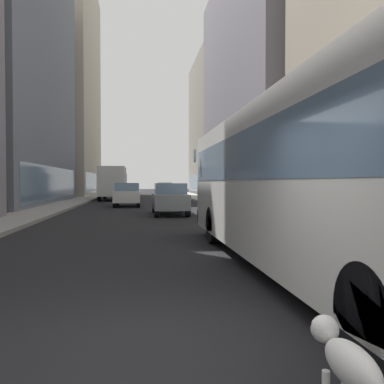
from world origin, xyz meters
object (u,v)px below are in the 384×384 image
Objects in this scene: pedestrian_in_coat at (354,205)px; transit_bus at (306,177)px; car_yellow_taxi at (165,189)px; dalmatian_dog at (347,363)px; car_white_van at (127,194)px; box_truck at (113,182)px; car_grey_wagon at (170,199)px.

transit_bus is at bearing -128.95° from pedestrian_in_coat.
dalmatian_dog is at bearing -92.14° from car_yellow_taxi.
car_white_van is (-4.00, -22.66, -0.00)m from car_yellow_taxi.
car_yellow_taxi is 1.04× the size of car_white_van.
car_white_van is 0.55× the size of box_truck.
dalmatian_dog is 0.57× the size of pedestrian_in_coat.
dalmatian_dog is (2.18, -26.06, -0.31)m from car_white_van.
car_white_van is (-2.40, 7.58, 0.00)m from car_grey_wagon.
car_white_van is 10.22m from box_truck.
car_white_van is at bearing 100.72° from transit_bus.
car_grey_wagon is at bearing 116.14° from pedestrian_in_coat.
transit_bus is at bearing -90.00° from car_yellow_taxi.
car_grey_wagon is 1.01× the size of car_white_van.
box_truck is at bearing 99.04° from car_white_van.
car_grey_wagon and car_white_van have the same top height.
transit_bus is at bearing -79.82° from box_truck.
car_grey_wagon is at bearing -93.03° from car_yellow_taxi.
car_yellow_taxi is at bearing 87.86° from dalmatian_dog.
car_grey_wagon is at bearing -72.44° from car_white_van.
pedestrian_in_coat is (3.14, 3.88, -0.77)m from transit_bus.
dalmatian_dog is at bearing -84.03° from box_truck.
car_white_van is (-4.00, 21.12, -0.96)m from transit_bus.
box_truck is at bearing 95.97° from dalmatian_dog.
pedestrian_in_coat is at bearing 60.66° from dalmatian_dog.
dalmatian_dog is at bearing -110.24° from transit_bus.
box_truck is (-5.60, 31.18, -0.11)m from transit_bus.
transit_bus reaches higher than car_white_van.
car_grey_wagon and car_yellow_taxi have the same top height.
pedestrian_in_coat is at bearing -72.25° from box_truck.
dalmatian_dog is (3.78, -36.12, -1.15)m from box_truck.
pedestrian_in_coat is at bearing -67.50° from car_white_van.
pedestrian_in_coat reaches higher than car_grey_wagon.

